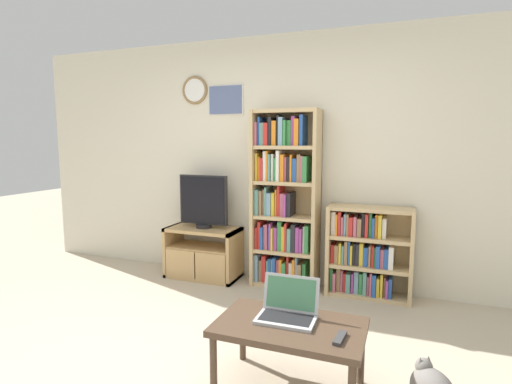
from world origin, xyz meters
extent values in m
plane|color=#BCAD93|center=(0.00, 0.00, 0.00)|extent=(18.00, 18.00, 0.00)
cube|color=beige|center=(0.00, 2.05, 1.30)|extent=(6.10, 0.06, 2.60)
torus|color=olive|center=(-0.97, 2.01, 2.07)|extent=(0.31, 0.03, 0.31)
cylinder|color=white|center=(-0.97, 2.01, 2.07)|extent=(0.26, 0.02, 0.26)
cube|color=silver|center=(-0.59, 2.01, 1.95)|extent=(0.42, 0.01, 0.33)
cube|color=slate|center=(-0.59, 2.01, 1.95)|extent=(0.38, 0.02, 0.30)
cube|color=tan|center=(-1.16, 1.79, 0.28)|extent=(0.04, 0.41, 0.56)
cube|color=tan|center=(-0.39, 1.79, 0.28)|extent=(0.04, 0.41, 0.56)
cube|color=tan|center=(-0.78, 1.79, 0.54)|extent=(0.81, 0.41, 0.04)
cube|color=tan|center=(-0.78, 1.79, 0.02)|extent=(0.81, 0.41, 0.04)
cube|color=tan|center=(-0.78, 1.79, 0.33)|extent=(0.73, 0.37, 0.04)
cube|color=tan|center=(-0.96, 1.60, 0.19)|extent=(0.35, 0.02, 0.30)
cube|color=tan|center=(-0.60, 1.60, 0.19)|extent=(0.35, 0.02, 0.30)
cylinder|color=black|center=(-0.77, 1.81, 0.58)|extent=(0.18, 0.18, 0.04)
cube|color=black|center=(-0.77, 1.81, 0.87)|extent=(0.56, 0.05, 0.54)
cube|color=black|center=(-0.77, 1.78, 0.87)|extent=(0.52, 0.01, 0.51)
cube|color=tan|center=(-0.18, 1.85, 0.91)|extent=(0.04, 0.30, 1.82)
cube|color=tan|center=(0.47, 1.85, 0.91)|extent=(0.04, 0.30, 1.82)
cube|color=tan|center=(0.15, 1.99, 0.91)|extent=(0.68, 0.02, 1.82)
cube|color=tan|center=(0.15, 1.85, 0.02)|extent=(0.61, 0.26, 0.04)
cube|color=tan|center=(0.15, 1.85, 0.37)|extent=(0.61, 0.26, 0.04)
cube|color=tan|center=(0.15, 1.85, 0.73)|extent=(0.61, 0.26, 0.04)
cube|color=tan|center=(0.15, 1.85, 1.09)|extent=(0.61, 0.26, 0.04)
cube|color=tan|center=(0.15, 1.85, 1.45)|extent=(0.61, 0.26, 0.04)
cube|color=tan|center=(0.15, 1.85, 1.80)|extent=(0.61, 0.26, 0.04)
cube|color=#759EB7|center=(-0.14, 1.86, 0.18)|extent=(0.03, 0.23, 0.29)
cube|color=#93704C|center=(-0.10, 1.87, 0.15)|extent=(0.03, 0.19, 0.23)
cube|color=red|center=(-0.06, 1.86, 0.18)|extent=(0.04, 0.20, 0.28)
cube|color=#5B9389|center=(-0.02, 1.87, 0.15)|extent=(0.02, 0.19, 0.23)
cube|color=#2856A8|center=(0.00, 1.87, 0.16)|extent=(0.03, 0.19, 0.26)
cube|color=#5B9389|center=(0.03, 1.86, 0.16)|extent=(0.02, 0.21, 0.26)
cube|color=#2856A8|center=(0.06, 1.86, 0.17)|extent=(0.03, 0.23, 0.27)
cube|color=#B75B70|center=(0.09, 1.87, 0.16)|extent=(0.03, 0.20, 0.25)
cube|color=orange|center=(0.13, 1.86, 0.17)|extent=(0.03, 0.23, 0.27)
cube|color=#388947|center=(0.16, 1.85, 0.15)|extent=(0.04, 0.24, 0.23)
cube|color=red|center=(0.20, 1.87, 0.18)|extent=(0.02, 0.19, 0.30)
cube|color=white|center=(0.23, 1.87, 0.15)|extent=(0.04, 0.19, 0.23)
cube|color=orange|center=(0.27, 1.86, 0.18)|extent=(0.03, 0.23, 0.28)
cube|color=#759EB7|center=(0.29, 1.86, 0.18)|extent=(0.02, 0.22, 0.30)
cube|color=#93704C|center=(0.32, 1.86, 0.15)|extent=(0.04, 0.23, 0.23)
cube|color=#388947|center=(0.37, 1.87, 0.16)|extent=(0.04, 0.19, 0.24)
cube|color=red|center=(-0.14, 1.86, 0.51)|extent=(0.02, 0.22, 0.23)
cube|color=red|center=(-0.11, 1.86, 0.53)|extent=(0.03, 0.21, 0.28)
cube|color=#2856A8|center=(-0.08, 1.85, 0.51)|extent=(0.03, 0.24, 0.23)
cube|color=#B75B70|center=(-0.04, 1.86, 0.52)|extent=(0.04, 0.21, 0.26)
cube|color=#2856A8|center=(-0.01, 1.87, 0.51)|extent=(0.02, 0.19, 0.24)
cube|color=#9E4293|center=(0.01, 1.86, 0.53)|extent=(0.02, 0.23, 0.28)
cube|color=gold|center=(0.04, 1.85, 0.51)|extent=(0.02, 0.24, 0.23)
cube|color=#9E4293|center=(0.07, 1.86, 0.51)|extent=(0.04, 0.22, 0.24)
cube|color=#388947|center=(0.11, 1.86, 0.54)|extent=(0.04, 0.21, 0.30)
cube|color=gold|center=(0.15, 1.86, 0.52)|extent=(0.03, 0.22, 0.25)
cube|color=red|center=(0.18, 1.86, 0.54)|extent=(0.02, 0.24, 0.29)
cube|color=#5B9389|center=(0.21, 1.86, 0.51)|extent=(0.04, 0.23, 0.24)
cube|color=#232328|center=(0.26, 1.86, 0.54)|extent=(0.04, 0.22, 0.29)
cube|color=#9E4293|center=(0.30, 1.86, 0.52)|extent=(0.04, 0.22, 0.26)
cube|color=#9E4293|center=(0.33, 1.86, 0.52)|extent=(0.02, 0.22, 0.24)
cube|color=white|center=(0.36, 1.87, 0.53)|extent=(0.02, 0.19, 0.27)
cube|color=#388947|center=(0.39, 1.86, 0.53)|extent=(0.04, 0.23, 0.28)
cube|color=#5B9389|center=(-0.13, 1.86, 0.88)|extent=(0.04, 0.24, 0.26)
cube|color=#93704C|center=(-0.10, 1.86, 0.88)|extent=(0.03, 0.22, 0.25)
cube|color=#93704C|center=(-0.06, 1.87, 0.88)|extent=(0.02, 0.20, 0.27)
cube|color=#5B9389|center=(-0.04, 1.86, 0.90)|extent=(0.02, 0.23, 0.29)
cube|color=#759EB7|center=(-0.01, 1.86, 0.87)|extent=(0.04, 0.22, 0.23)
cube|color=gold|center=(0.04, 1.86, 0.87)|extent=(0.03, 0.21, 0.23)
cube|color=orange|center=(0.07, 1.87, 0.89)|extent=(0.02, 0.19, 0.27)
cube|color=red|center=(0.09, 1.87, 0.90)|extent=(0.03, 0.19, 0.31)
cube|color=#B75B70|center=(0.13, 1.87, 0.87)|extent=(0.04, 0.20, 0.23)
cube|color=#9E4293|center=(0.17, 1.85, 0.86)|extent=(0.02, 0.24, 0.23)
cube|color=#232328|center=(0.20, 1.86, 0.87)|extent=(0.04, 0.22, 0.24)
cube|color=gold|center=(-0.14, 1.86, 1.25)|extent=(0.02, 0.21, 0.28)
cube|color=orange|center=(-0.11, 1.86, 1.23)|extent=(0.02, 0.20, 0.24)
cube|color=red|center=(-0.08, 1.86, 1.22)|extent=(0.03, 0.23, 0.23)
cube|color=white|center=(-0.05, 1.86, 1.26)|extent=(0.03, 0.22, 0.30)
cube|color=orange|center=(-0.02, 1.86, 1.26)|extent=(0.02, 0.22, 0.30)
cube|color=#5B9389|center=(0.00, 1.86, 1.24)|extent=(0.02, 0.23, 0.27)
cube|color=white|center=(0.03, 1.86, 1.24)|extent=(0.02, 0.20, 0.27)
cube|color=#388947|center=(0.06, 1.86, 1.22)|extent=(0.03, 0.20, 0.23)
cube|color=white|center=(0.09, 1.86, 1.26)|extent=(0.03, 0.24, 0.31)
cube|color=orange|center=(0.13, 1.86, 1.24)|extent=(0.04, 0.22, 0.27)
cube|color=#B75B70|center=(0.16, 1.87, 1.23)|extent=(0.02, 0.19, 0.24)
cube|color=#232328|center=(0.20, 1.87, 1.23)|extent=(0.04, 0.19, 0.25)
cube|color=orange|center=(0.23, 1.86, 1.24)|extent=(0.02, 0.22, 0.27)
cube|color=#2856A8|center=(0.26, 1.86, 1.22)|extent=(0.04, 0.21, 0.23)
cube|color=#93704C|center=(0.30, 1.86, 1.24)|extent=(0.04, 0.21, 0.27)
cube|color=#B75B70|center=(0.33, 1.86, 1.24)|extent=(0.02, 0.23, 0.26)
cube|color=#388947|center=(0.37, 1.85, 1.23)|extent=(0.04, 0.24, 0.25)
cube|color=#B75B70|center=(-0.14, 1.86, 1.58)|extent=(0.02, 0.24, 0.23)
cube|color=#2856A8|center=(-0.12, 1.86, 1.61)|extent=(0.02, 0.20, 0.29)
cube|color=#5B9389|center=(-0.08, 1.86, 1.58)|extent=(0.04, 0.21, 0.23)
cube|color=red|center=(-0.04, 1.86, 1.58)|extent=(0.04, 0.24, 0.22)
cube|color=#232328|center=(0.00, 1.86, 1.60)|extent=(0.03, 0.21, 0.28)
cube|color=orange|center=(0.05, 1.86, 1.59)|extent=(0.04, 0.21, 0.24)
cube|color=#232328|center=(0.08, 1.87, 1.62)|extent=(0.02, 0.19, 0.30)
cube|color=#759EB7|center=(0.12, 1.86, 1.60)|extent=(0.04, 0.23, 0.28)
cube|color=#388947|center=(0.16, 1.86, 1.59)|extent=(0.03, 0.24, 0.25)
cube|color=#388947|center=(0.19, 1.87, 1.59)|extent=(0.04, 0.19, 0.25)
cube|color=#9E4293|center=(0.24, 1.87, 1.61)|extent=(0.04, 0.19, 0.29)
cube|color=orange|center=(0.28, 1.85, 1.59)|extent=(0.04, 0.24, 0.26)
cube|color=#2856A8|center=(0.32, 1.86, 1.61)|extent=(0.03, 0.22, 0.30)
cube|color=tan|center=(0.61, 1.85, 0.44)|extent=(0.04, 0.29, 0.89)
cube|color=tan|center=(1.37, 1.85, 0.44)|extent=(0.04, 0.29, 0.89)
cube|color=tan|center=(0.99, 1.99, 0.44)|extent=(0.80, 0.02, 0.89)
cube|color=tan|center=(0.99, 1.85, 0.02)|extent=(0.73, 0.25, 0.04)
cube|color=tan|center=(0.99, 1.85, 0.30)|extent=(0.73, 0.25, 0.04)
cube|color=tan|center=(0.99, 1.85, 0.58)|extent=(0.73, 0.25, 0.04)
cube|color=tan|center=(0.99, 1.85, 0.87)|extent=(0.73, 0.25, 0.04)
cube|color=#388947|center=(0.65, 1.87, 0.15)|extent=(0.03, 0.19, 0.22)
cube|color=#B75B70|center=(0.68, 1.86, 0.13)|extent=(0.03, 0.23, 0.19)
cube|color=#93704C|center=(0.71, 1.87, 0.15)|extent=(0.04, 0.19, 0.23)
cube|color=#B75B70|center=(0.75, 1.87, 0.14)|extent=(0.02, 0.18, 0.21)
cube|color=red|center=(0.77, 1.87, 0.13)|extent=(0.02, 0.18, 0.19)
cube|color=#5B9389|center=(0.81, 1.86, 0.13)|extent=(0.04, 0.22, 0.19)
cube|color=#9E4293|center=(0.85, 1.87, 0.13)|extent=(0.02, 0.19, 0.20)
cube|color=#759EB7|center=(0.89, 1.87, 0.14)|extent=(0.04, 0.18, 0.21)
cube|color=#388947|center=(0.93, 1.87, 0.14)|extent=(0.03, 0.19, 0.21)
cube|color=#5B9389|center=(0.97, 1.86, 0.15)|extent=(0.03, 0.22, 0.23)
cube|color=#B75B70|center=(1.00, 1.87, 0.13)|extent=(0.02, 0.20, 0.18)
cube|color=#B75B70|center=(1.02, 1.86, 0.15)|extent=(0.02, 0.23, 0.23)
cube|color=#2856A8|center=(1.05, 1.86, 0.14)|extent=(0.04, 0.23, 0.21)
cube|color=gold|center=(1.09, 1.86, 0.13)|extent=(0.03, 0.21, 0.18)
cube|color=gold|center=(1.12, 1.86, 0.15)|extent=(0.02, 0.22, 0.23)
cube|color=#93704C|center=(1.15, 1.87, 0.13)|extent=(0.02, 0.18, 0.19)
cube|color=#9E4293|center=(1.17, 1.86, 0.12)|extent=(0.02, 0.23, 0.18)
cube|color=#2856A8|center=(1.20, 1.87, 0.13)|extent=(0.03, 0.21, 0.19)
cube|color=red|center=(0.65, 1.87, 0.41)|extent=(0.03, 0.18, 0.18)
cube|color=#93704C|center=(0.69, 1.87, 0.41)|extent=(0.04, 0.21, 0.18)
cube|color=gold|center=(0.72, 1.87, 0.42)|extent=(0.02, 0.21, 0.20)
cube|color=#5B9389|center=(0.75, 1.87, 0.41)|extent=(0.02, 0.20, 0.18)
cube|color=#93704C|center=(0.78, 1.86, 0.43)|extent=(0.03, 0.22, 0.23)
cube|color=#2856A8|center=(0.81, 1.87, 0.44)|extent=(0.02, 0.21, 0.23)
cube|color=gold|center=(0.83, 1.87, 0.42)|extent=(0.02, 0.21, 0.19)
cube|color=#232328|center=(0.86, 1.87, 0.42)|extent=(0.02, 0.18, 0.21)
cube|color=#232328|center=(0.89, 1.87, 0.42)|extent=(0.03, 0.20, 0.21)
cube|color=gold|center=(0.92, 1.87, 0.43)|extent=(0.04, 0.19, 0.22)
cube|color=#2856A8|center=(0.97, 1.87, 0.41)|extent=(0.04, 0.19, 0.19)
cube|color=#93704C|center=(1.00, 1.86, 0.42)|extent=(0.02, 0.22, 0.21)
cube|color=red|center=(1.03, 1.87, 0.42)|extent=(0.03, 0.20, 0.21)
cube|color=#388947|center=(1.05, 1.87, 0.42)|extent=(0.02, 0.19, 0.19)
cube|color=#2856A8|center=(1.08, 1.86, 0.43)|extent=(0.03, 0.23, 0.21)
cube|color=#B75B70|center=(1.11, 1.87, 0.41)|extent=(0.04, 0.20, 0.18)
cube|color=#2856A8|center=(1.15, 1.87, 0.41)|extent=(0.04, 0.20, 0.19)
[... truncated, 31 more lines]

